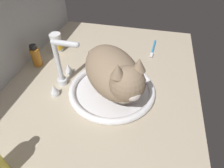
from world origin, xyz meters
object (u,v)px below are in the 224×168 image
(sink_basin, at_px, (112,89))
(faucet, at_px, (61,68))
(amber_bottle, at_px, (36,56))
(cat, at_px, (115,74))
(pill_bottle, at_px, (56,43))
(toothbrush, at_px, (153,49))

(sink_basin, bearing_deg, faucet, 90.00)
(faucet, distance_m, amber_bottle, 0.20)
(cat, bearing_deg, pill_bottle, 54.85)
(sink_basin, xyz_separation_m, faucet, (0.00, 0.20, 0.07))
(pill_bottle, bearing_deg, cat, -125.15)
(sink_basin, distance_m, toothbrush, 0.38)
(sink_basin, height_order, faucet, faucet)
(sink_basin, relative_size, cat, 0.91)
(sink_basin, bearing_deg, cat, -142.96)
(amber_bottle, bearing_deg, cat, -106.34)
(toothbrush, bearing_deg, faucet, 136.17)
(faucet, bearing_deg, amber_bottle, 61.31)
(sink_basin, xyz_separation_m, pill_bottle, (0.23, 0.34, 0.03))
(cat, distance_m, pill_bottle, 0.44)
(pill_bottle, xyz_separation_m, amber_bottle, (-0.14, 0.04, 0.01))
(faucet, height_order, toothbrush, faucet)
(amber_bottle, bearing_deg, toothbrush, -63.40)
(amber_bottle, distance_m, toothbrush, 0.58)
(pill_bottle, distance_m, amber_bottle, 0.14)
(sink_basin, distance_m, faucet, 0.21)
(sink_basin, height_order, cat, cat)
(faucet, distance_m, pill_bottle, 0.27)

